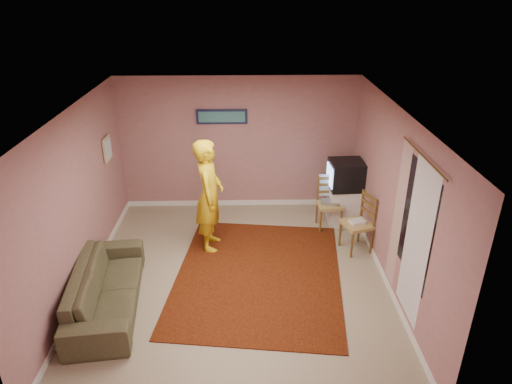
{
  "coord_description": "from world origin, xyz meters",
  "views": [
    {
      "loc": [
        0.17,
        -5.78,
        4.19
      ],
      "look_at": [
        0.3,
        0.6,
        1.18
      ],
      "focal_mm": 32.0,
      "sensor_mm": 36.0,
      "label": 1
    }
  ],
  "objects_px": {
    "chair_a": "(330,199)",
    "sofa": "(106,288)",
    "tv_cabinet": "(344,205)",
    "chair_b": "(358,218)",
    "crt_tv": "(346,175)",
    "person": "(209,196)"
  },
  "relations": [
    {
      "from": "crt_tv",
      "to": "person",
      "type": "distance_m",
      "value": 2.53
    },
    {
      "from": "tv_cabinet",
      "to": "sofa",
      "type": "bearing_deg",
      "value": -147.91
    },
    {
      "from": "crt_tv",
      "to": "tv_cabinet",
      "type": "bearing_deg",
      "value": -0.0
    },
    {
      "from": "chair_a",
      "to": "sofa",
      "type": "bearing_deg",
      "value": -151.34
    },
    {
      "from": "tv_cabinet",
      "to": "chair_a",
      "type": "distance_m",
      "value": 0.43
    },
    {
      "from": "tv_cabinet",
      "to": "person",
      "type": "relative_size",
      "value": 0.37
    },
    {
      "from": "crt_tv",
      "to": "person",
      "type": "bearing_deg",
      "value": -165.04
    },
    {
      "from": "chair_a",
      "to": "chair_b",
      "type": "height_order",
      "value": "chair_b"
    },
    {
      "from": "chair_b",
      "to": "person",
      "type": "relative_size",
      "value": 0.3
    },
    {
      "from": "crt_tv",
      "to": "chair_b",
      "type": "xyz_separation_m",
      "value": [
        0.03,
        -0.96,
        -0.35
      ]
    },
    {
      "from": "sofa",
      "to": "person",
      "type": "distance_m",
      "value": 2.15
    },
    {
      "from": "chair_b",
      "to": "person",
      "type": "distance_m",
      "value": 2.46
    },
    {
      "from": "sofa",
      "to": "person",
      "type": "bearing_deg",
      "value": -47.49
    },
    {
      "from": "tv_cabinet",
      "to": "chair_b",
      "type": "bearing_deg",
      "value": -88.49
    },
    {
      "from": "crt_tv",
      "to": "chair_a",
      "type": "distance_m",
      "value": 0.52
    },
    {
      "from": "chair_a",
      "to": "sofa",
      "type": "distance_m",
      "value": 4.07
    },
    {
      "from": "chair_b",
      "to": "sofa",
      "type": "xyz_separation_m",
      "value": [
        -3.78,
        -1.39,
        -0.3
      ]
    },
    {
      "from": "tv_cabinet",
      "to": "person",
      "type": "distance_m",
      "value": 2.61
    },
    {
      "from": "chair_a",
      "to": "person",
      "type": "distance_m",
      "value": 2.22
    },
    {
      "from": "tv_cabinet",
      "to": "crt_tv",
      "type": "xyz_separation_m",
      "value": [
        -0.01,
        -0.0,
        0.61
      ]
    },
    {
      "from": "crt_tv",
      "to": "chair_a",
      "type": "xyz_separation_m",
      "value": [
        -0.3,
        -0.2,
        -0.39
      ]
    },
    {
      "from": "chair_a",
      "to": "crt_tv",
      "type": "bearing_deg",
      "value": 30.1
    }
  ]
}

